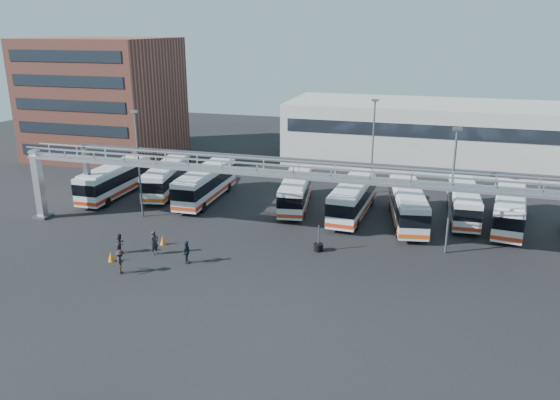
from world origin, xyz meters
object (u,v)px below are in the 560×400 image
(bus_5, at_px, (353,197))
(tire_stack, at_px, (318,247))
(light_pole_back, at_px, (373,142))
(pedestrian_d, at_px, (187,252))
(bus_6, at_px, (408,205))
(pedestrian_c, at_px, (121,262))
(cone_left, at_px, (111,257))
(bus_8, at_px, (510,208))
(cone_right, at_px, (163,240))
(light_pole_left, at_px, (138,158))
(pedestrian_b, at_px, (120,243))
(bus_2, at_px, (205,183))
(light_pole_mid, at_px, (452,185))
(bus_7, at_px, (463,201))
(pedestrian_a, at_px, (155,243))
(bus_0, at_px, (115,179))
(bus_4, at_px, (296,190))
(bus_1, at_px, (167,177))

(bus_5, distance_m, tire_stack, 9.65)
(light_pole_back, xyz_separation_m, pedestrian_d, (-11.13, -22.73, -4.82))
(bus_6, distance_m, pedestrian_c, 25.79)
(light_pole_back, xyz_separation_m, cone_left, (-16.94, -24.09, -5.33))
(bus_8, height_order, cone_right, bus_8)
(light_pole_left, distance_m, pedestrian_b, 10.17)
(bus_2, bearing_deg, light_pole_mid, -18.23)
(bus_7, bearing_deg, pedestrian_c, -143.68)
(bus_6, bearing_deg, pedestrian_d, -148.55)
(pedestrian_c, bearing_deg, cone_right, -29.41)
(light_pole_back, relative_size, bus_8, 0.92)
(light_pole_mid, distance_m, bus_7, 9.98)
(tire_stack, bearing_deg, cone_right, -169.50)
(light_pole_back, relative_size, pedestrian_a, 5.21)
(light_pole_back, height_order, cone_right, light_pole_back)
(bus_0, height_order, cone_right, bus_0)
(pedestrian_a, bearing_deg, bus_6, -30.87)
(bus_2, bearing_deg, bus_8, -0.68)
(light_pole_back, bearing_deg, bus_4, -132.96)
(pedestrian_b, relative_size, tire_stack, 0.75)
(bus_1, height_order, bus_7, bus_1)
(pedestrian_d, bearing_deg, cone_right, 47.01)
(bus_1, distance_m, bus_7, 30.76)
(bus_8, xyz_separation_m, pedestrian_c, (-28.36, -18.46, -0.90))
(bus_7, bearing_deg, light_pole_mid, -101.83)
(bus_0, bearing_deg, bus_1, 27.57)
(light_pole_mid, relative_size, bus_2, 0.90)
(pedestrian_b, xyz_separation_m, tire_stack, (15.19, 4.93, -0.46))
(pedestrian_c, bearing_deg, bus_5, -65.86)
(bus_5, relative_size, bus_8, 1.03)
(bus_8, relative_size, tire_stack, 5.01)
(bus_2, xyz_separation_m, bus_4, (9.60, 0.58, -0.14))
(bus_7, xyz_separation_m, pedestrian_d, (-20.59, -16.76, -0.84))
(bus_2, height_order, bus_6, bus_2)
(bus_8, bearing_deg, light_pole_back, 158.25)
(light_pole_mid, bearing_deg, bus_4, 151.50)
(light_pole_left, height_order, bus_4, light_pole_left)
(pedestrian_c, relative_size, cone_left, 2.33)
(pedestrian_a, bearing_deg, cone_right, 35.12)
(light_pole_back, height_order, bus_6, light_pole_back)
(bus_1, bearing_deg, cone_right, -74.74)
(cone_left, bearing_deg, light_pole_mid, 20.03)
(bus_0, bearing_deg, light_pole_mid, -11.12)
(bus_8, distance_m, pedestrian_a, 31.32)
(cone_right, bearing_deg, cone_left, -117.61)
(bus_5, relative_size, bus_6, 1.00)
(bus_1, relative_size, bus_4, 1.03)
(bus_8, distance_m, pedestrian_c, 33.85)
(light_pole_left, relative_size, tire_stack, 4.61)
(bus_0, xyz_separation_m, tire_stack, (24.18, -8.54, -1.52))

